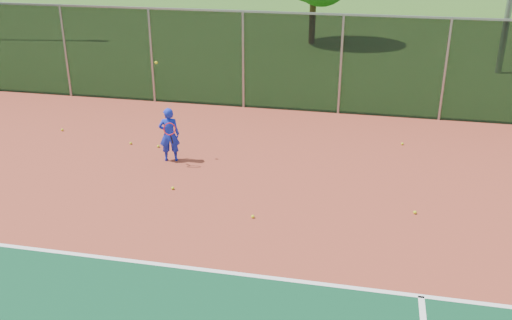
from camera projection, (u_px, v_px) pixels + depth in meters
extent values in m
cube|color=#9C3C27|center=(289.00, 320.00, 8.66)|extent=(30.00, 20.00, 0.02)
cube|color=white|center=(421.00, 296.00, 9.18)|extent=(22.00, 0.10, 0.00)
cube|color=black|center=(341.00, 66.00, 17.05)|extent=(30.00, 0.04, 3.00)
cube|color=gray|center=(344.00, 15.00, 16.45)|extent=(30.00, 0.06, 0.06)
imported|color=#1427BE|center=(169.00, 135.00, 14.00)|extent=(0.57, 0.46, 1.37)
cylinder|color=black|center=(172.00, 139.00, 13.75)|extent=(0.03, 0.15, 0.27)
torus|color=#A51414|center=(170.00, 129.00, 13.54)|extent=(0.30, 0.13, 0.29)
sphere|color=#CACE18|center=(156.00, 63.00, 13.44)|extent=(0.07, 0.07, 0.07)
sphere|color=#CACE18|center=(158.00, 146.00, 15.03)|extent=(0.07, 0.07, 0.07)
sphere|color=#CACE18|center=(415.00, 212.00, 11.70)|extent=(0.07, 0.07, 0.07)
sphere|color=#CACE18|center=(62.00, 130.00, 16.18)|extent=(0.07, 0.07, 0.07)
sphere|color=#CACE18|center=(131.00, 143.00, 15.24)|extent=(0.07, 0.07, 0.07)
sphere|color=#CACE18|center=(402.00, 144.00, 15.20)|extent=(0.07, 0.07, 0.07)
sphere|color=#CACE18|center=(253.00, 217.00, 11.54)|extent=(0.07, 0.07, 0.07)
sphere|color=#CACE18|center=(173.00, 188.00, 12.74)|extent=(0.07, 0.07, 0.07)
cylinder|color=#382214|center=(312.00, 19.00, 26.85)|extent=(0.30, 0.30, 2.27)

